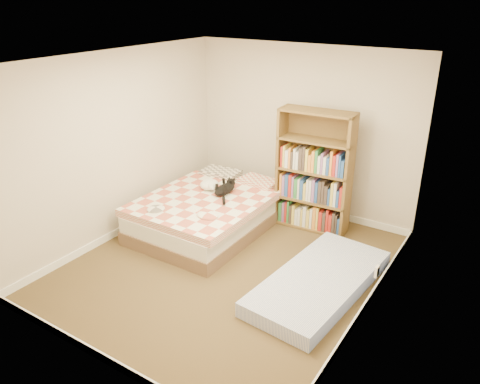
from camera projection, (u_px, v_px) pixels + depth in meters
The scene contains 6 objects.
room at pixel (226, 176), 5.38m from camera, with size 3.51×4.01×2.51m.
bed at pixel (211, 211), 6.69m from camera, with size 1.56×2.12×0.57m.
bookshelf at pixel (314, 187), 6.60m from camera, with size 1.05×0.40×1.72m.
floor_mattress at pixel (319, 282), 5.36m from camera, with size 0.89×1.98×0.18m, color #7484C1.
black_cat at pixel (226, 188), 6.64m from camera, with size 0.28×0.70×0.16m.
white_dog at pixel (209, 185), 6.76m from camera, with size 0.30×0.33×0.14m.
Camera 1 is at (2.84, -4.12, 3.16)m, focal length 35.00 mm.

